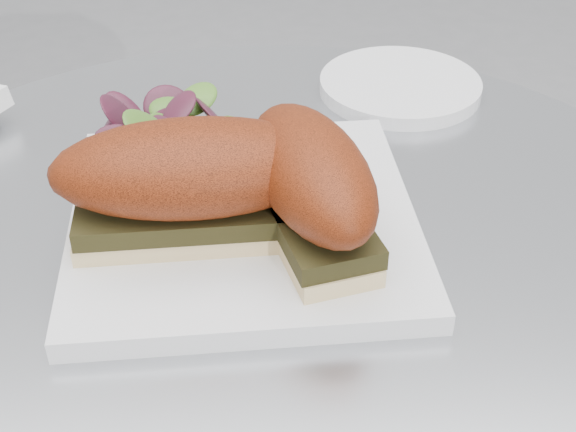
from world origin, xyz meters
name	(u,v)px	position (x,y,z in m)	size (l,w,h in m)	color
plate	(243,220)	(-0.01, 0.03, 0.74)	(0.24, 0.24, 0.02)	white
sandwich_left	(194,179)	(-0.04, 0.01, 0.79)	(0.19, 0.09, 0.08)	beige
sandwich_right	(311,183)	(0.03, 0.00, 0.79)	(0.11, 0.17, 0.08)	beige
salad	(176,131)	(-0.06, 0.10, 0.77)	(0.10, 0.10, 0.05)	#52802A
saucer	(400,86)	(0.13, 0.24, 0.74)	(0.15, 0.15, 0.01)	white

